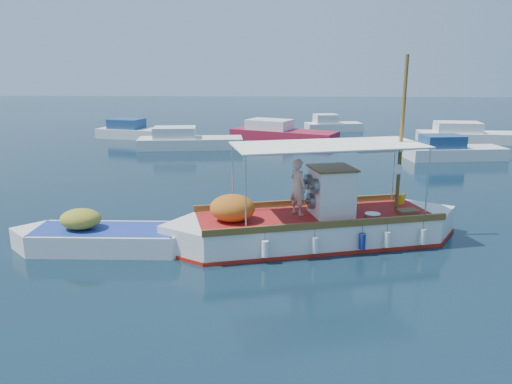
{
  "coord_description": "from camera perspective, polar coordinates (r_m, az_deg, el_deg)",
  "views": [
    {
      "loc": [
        -0.73,
        -17.17,
        6.11
      ],
      "look_at": [
        -1.52,
        0.0,
        1.67
      ],
      "focal_mm": 35.0,
      "sensor_mm": 36.0,
      "label": 1
    }
  ],
  "objects": [
    {
      "name": "bg_boat_far_w",
      "position": [
        43.54,
        -13.63,
        6.65
      ],
      "size": [
        7.1,
        3.87,
        1.8
      ],
      "rotation": [
        0.0,
        0.0,
        -0.25
      ],
      "color": "silver",
      "rests_on": "ground"
    },
    {
      "name": "bg_boat_far_n",
      "position": [
        47.03,
        8.65,
        7.45
      ],
      "size": [
        5.36,
        2.97,
        1.8
      ],
      "rotation": [
        0.0,
        0.0,
        0.2
      ],
      "color": "silver",
      "rests_on": "ground"
    },
    {
      "name": "bg_boat_ne",
      "position": [
        35.29,
        21.5,
        4.3
      ],
      "size": [
        6.52,
        3.04,
        1.8
      ],
      "rotation": [
        0.0,
        0.0,
        0.14
      ],
      "color": "silver",
      "rests_on": "ground"
    },
    {
      "name": "ground",
      "position": [
        18.24,
        4.79,
        -5.16
      ],
      "size": [
        160.0,
        160.0,
        0.0
      ],
      "primitive_type": "plane",
      "color": "black",
      "rests_on": "ground"
    },
    {
      "name": "bg_boat_nw",
      "position": [
        37.42,
        -7.86,
        5.7
      ],
      "size": [
        7.86,
        3.34,
        1.8
      ],
      "rotation": [
        0.0,
        0.0,
        0.13
      ],
      "color": "silver",
      "rests_on": "ground"
    },
    {
      "name": "dinghy",
      "position": [
        17.67,
        -16.89,
        -5.25
      ],
      "size": [
        6.64,
        1.95,
        1.62
      ],
      "rotation": [
        0.0,
        0.0,
        0.02
      ],
      "color": "white",
      "rests_on": "ground"
    },
    {
      "name": "bg_boat_e",
      "position": [
        43.57,
        23.26,
        5.89
      ],
      "size": [
        8.68,
        3.22,
        1.8
      ],
      "rotation": [
        0.0,
        0.0,
        -0.07
      ],
      "color": "silver",
      "rests_on": "ground"
    },
    {
      "name": "bg_boat_n",
      "position": [
        41.6,
        2.85,
        6.69
      ],
      "size": [
        9.12,
        6.1,
        1.8
      ],
      "rotation": [
        0.0,
        0.0,
        -0.42
      ],
      "color": "maroon",
      "rests_on": "ground"
    },
    {
      "name": "fishing_caique",
      "position": [
        17.6,
        6.62,
        -3.91
      ],
      "size": [
        10.51,
        4.88,
        6.63
      ],
      "rotation": [
        0.0,
        0.0,
        0.26
      ],
      "color": "white",
      "rests_on": "ground"
    }
  ]
}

